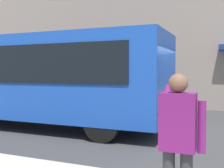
# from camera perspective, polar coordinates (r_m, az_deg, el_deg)

# --- Properties ---
(ground_plane) EXTENTS (60.00, 60.00, 0.00)m
(ground_plane) POSITION_cam_1_polar(r_m,az_deg,el_deg) (8.39, 10.07, -10.42)
(ground_plane) COLOR #38383A
(red_bus) EXTENTS (9.05, 2.54, 3.08)m
(red_bus) POSITION_cam_1_polar(r_m,az_deg,el_deg) (9.90, -15.41, 1.32)
(red_bus) COLOR #1947AD
(red_bus) RESTS_ON ground_plane
(pedestrian_photographer) EXTENTS (0.53, 0.52, 1.70)m
(pedestrian_photographer) POSITION_cam_1_polar(r_m,az_deg,el_deg) (3.34, 13.30, -10.15)
(pedestrian_photographer) COLOR #2D2D33
(pedestrian_photographer) RESTS_ON sidewalk_curb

